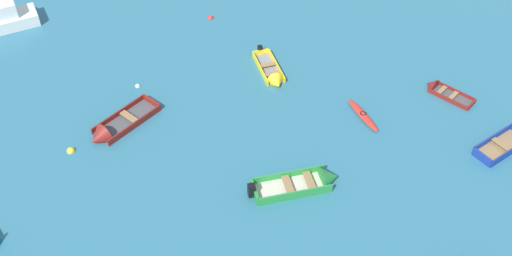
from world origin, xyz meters
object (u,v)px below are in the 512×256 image
object	(u,v)px
rowboat_maroon_far_back	(439,89)
rowboat_green_back_row_center	(310,182)
rowboat_yellow_distant_center	(273,76)
kayak_red_near_right	(363,115)
mooring_buoy_central	(210,18)
mooring_buoy_between_boats_left	(138,86)
rowboat_maroon_far_left	(110,131)
mooring_buoy_midfield	(71,151)

from	to	relation	value
rowboat_maroon_far_back	rowboat_green_back_row_center	xyz separation A→B (m)	(-8.23, -6.99, 0.11)
rowboat_yellow_distant_center	kayak_red_near_right	size ratio (longest dim) A/B	1.31
rowboat_yellow_distant_center	rowboat_green_back_row_center	bearing A→B (deg)	-80.30
rowboat_maroon_far_back	mooring_buoy_central	bearing A→B (deg)	149.56
kayak_red_near_right	mooring_buoy_between_boats_left	distance (m)	13.30
kayak_red_near_right	mooring_buoy_between_boats_left	size ratio (longest dim) A/B	9.66
rowboat_maroon_far_left	mooring_buoy_midfield	size ratio (longest dim) A/B	9.19
mooring_buoy_midfield	mooring_buoy_between_boats_left	distance (m)	6.01
rowboat_yellow_distant_center	kayak_red_near_right	distance (m)	6.06
rowboat_maroon_far_back	mooring_buoy_midfield	world-z (taller)	rowboat_maroon_far_back
kayak_red_near_right	mooring_buoy_central	xyz separation A→B (m)	(-8.80, 10.06, -0.14)
mooring_buoy_central	rowboat_maroon_far_back	bearing A→B (deg)	-30.44
rowboat_green_back_row_center	rowboat_yellow_distant_center	bearing A→B (deg)	99.70
mooring_buoy_central	mooring_buoy_between_boats_left	xyz separation A→B (m)	(-4.14, -7.02, 0.00)
mooring_buoy_central	kayak_red_near_right	bearing A→B (deg)	-48.83
kayak_red_near_right	rowboat_green_back_row_center	xyz separation A→B (m)	(-3.43, -4.93, 0.10)
kayak_red_near_right	rowboat_maroon_far_left	xyz separation A→B (m)	(-14.01, -0.93, 0.05)
kayak_red_near_right	rowboat_green_back_row_center	distance (m)	6.00
mooring_buoy_midfield	mooring_buoy_between_boats_left	bearing A→B (deg)	60.49
rowboat_maroon_far_left	mooring_buoy_central	distance (m)	12.17
kayak_red_near_right	mooring_buoy_midfield	xyz separation A→B (m)	(-15.91, -2.20, -0.14)
rowboat_yellow_distant_center	kayak_red_near_right	xyz separation A→B (m)	(4.89, -3.59, -0.04)
rowboat_maroon_far_back	mooring_buoy_midfield	size ratio (longest dim) A/B	6.22
rowboat_green_back_row_center	rowboat_maroon_far_back	bearing A→B (deg)	40.34
mooring_buoy_midfield	rowboat_yellow_distant_center	bearing A→B (deg)	27.71
rowboat_yellow_distant_center	mooring_buoy_central	distance (m)	7.56
rowboat_maroon_far_left	rowboat_yellow_distant_center	bearing A→B (deg)	26.37
mooring_buoy_central	mooring_buoy_midfield	world-z (taller)	mooring_buoy_midfield
rowboat_maroon_far_back	rowboat_maroon_far_left	distance (m)	19.05
mooring_buoy_between_boats_left	rowboat_yellow_distant_center	bearing A→B (deg)	3.93
rowboat_green_back_row_center	mooring_buoy_central	bearing A→B (deg)	109.71
rowboat_maroon_far_back	rowboat_maroon_far_left	bearing A→B (deg)	-170.94
rowboat_green_back_row_center	rowboat_maroon_far_left	world-z (taller)	rowboat_green_back_row_center
rowboat_yellow_distant_center	mooring_buoy_midfield	distance (m)	12.45
rowboat_yellow_distant_center	mooring_buoy_central	world-z (taller)	rowboat_yellow_distant_center
rowboat_green_back_row_center	mooring_buoy_between_boats_left	size ratio (longest dim) A/B	15.66
rowboat_maroon_far_back	kayak_red_near_right	bearing A→B (deg)	-156.72
kayak_red_near_right	mooring_buoy_between_boats_left	world-z (taller)	kayak_red_near_right
rowboat_green_back_row_center	mooring_buoy_between_boats_left	bearing A→B (deg)	140.07
kayak_red_near_right	mooring_buoy_midfield	bearing A→B (deg)	-172.14
kayak_red_near_right	mooring_buoy_midfield	size ratio (longest dim) A/B	6.47
rowboat_green_back_row_center	rowboat_maroon_far_left	bearing A→B (deg)	159.33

